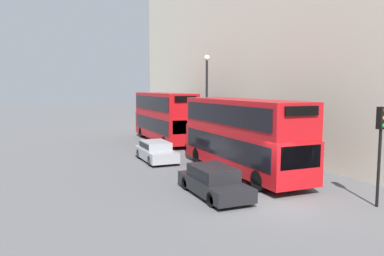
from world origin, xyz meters
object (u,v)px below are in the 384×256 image
car_dark_sedan (213,180)px  traffic_light (381,136)px  bus_second_in_queue (164,115)px  bus_leading (241,133)px  pedestrian (191,132)px  car_hatchback (156,151)px

car_dark_sedan → traffic_light: size_ratio=1.09×
bus_second_in_queue → traffic_light: 21.15m
bus_leading → bus_second_in_queue: 13.62m
bus_leading → pedestrian: 13.65m
car_hatchback → bus_second_in_queue: bearing=67.8°
pedestrian → car_hatchback: bearing=-126.2°
car_dark_sedan → traffic_light: bearing=-36.5°
car_dark_sedan → car_hatchback: size_ratio=1.04×
bus_leading → pedestrian: size_ratio=6.28×
bus_second_in_queue → car_dark_sedan: bearing=-101.3°
traffic_light → car_hatchback: bearing=113.3°
bus_second_in_queue → car_dark_sedan: bus_second_in_queue is taller
car_dark_sedan → car_hatchback: (-0.00, 8.66, -0.01)m
bus_second_in_queue → car_hatchback: (-3.40, -8.33, -1.71)m
car_dark_sedan → car_hatchback: car_dark_sedan is taller
bus_leading → traffic_light: size_ratio=2.52×
bus_second_in_queue → pedestrian: bus_second_in_queue is taller
bus_second_in_queue → traffic_light: size_ratio=2.55×
car_dark_sedan → traffic_light: (5.47, -4.05, 2.23)m
bus_leading → car_hatchback: bus_leading is taller
traffic_light → pedestrian: (0.42, 20.75, -2.19)m
bus_second_in_queue → car_dark_sedan: size_ratio=2.34×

